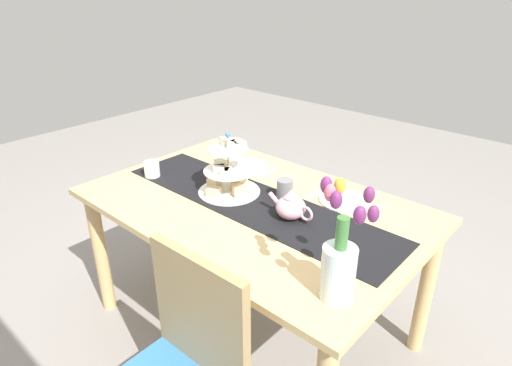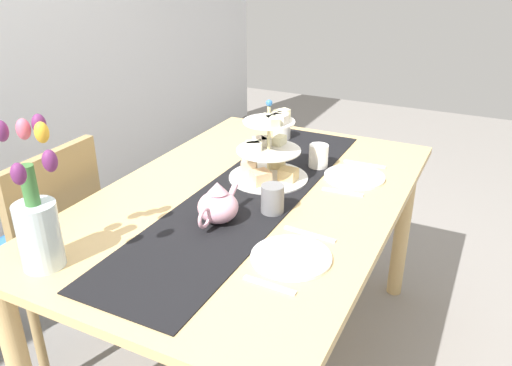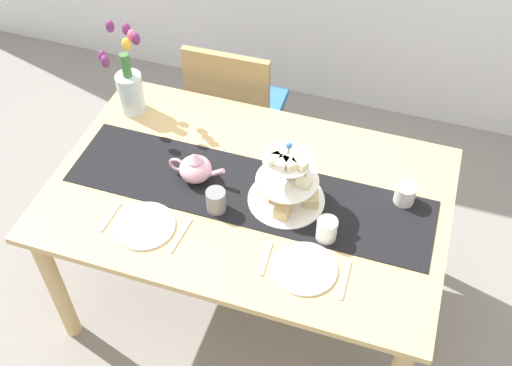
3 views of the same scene
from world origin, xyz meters
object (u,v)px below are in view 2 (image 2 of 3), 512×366
Objects in this scene: chair_left at (42,248)px; knife_left at (310,234)px; tiered_cake_stand at (269,154)px; cream_jug at (282,130)px; mug_grey at (272,199)px; teapot at (218,206)px; fork_left at (269,285)px; mug_white_text at (319,156)px; dinner_plate_left at (291,257)px; knife_right at (365,164)px; dinner_plate_right at (354,177)px; fork_right at (343,192)px; dining_table at (250,220)px; tulip_vase at (36,218)px.

chair_left is 1.06m from knife_left.
tiered_cake_stand reaches higher than knife_left.
knife_left is (0.15, -1.02, 0.25)m from chair_left.
mug_grey reaches higher than cream_jug.
teapot is 0.19m from mug_grey.
tiered_cake_stand is 0.69m from fork_left.
teapot is 0.58m from mug_white_text.
teapot is at bearing 72.65° from dinner_plate_left.
mug_white_text is (0.51, 0.16, 0.04)m from knife_left.
dinner_plate_left reaches higher than knife_right.
knife_left is at bearing -138.14° from tiered_cake_stand.
chair_left reaches higher than dinner_plate_right.
teapot is 1.59× the size of fork_right.
teapot reaches higher than mug_grey.
mug_white_text is at bearing 17.36° from knife_left.
dinner_plate_right is at bearing -102.69° from mug_white_text.
teapot reaches higher than cream_jug.
teapot reaches higher than mug_white_text.
teapot is 0.74m from knife_right.
fork_right is 0.25m from mug_white_text.
fork_left is at bearing -129.08° from teapot.
teapot is at bearing 156.74° from knife_right.
teapot is 1.04× the size of dinner_plate_right.
teapot reaches higher than dinner_plate_right.
fork_left is 0.88× the size of knife_right.
fork_left is at bearing 180.00° from dinner_plate_right.
knife_left is 1.79× the size of mug_grey.
teapot is 2.51× the size of mug_white_text.
teapot is (-0.22, 0.00, 0.16)m from dining_table.
dinner_plate_right is (0.15, -0.29, -0.10)m from tiered_cake_stand.
mug_white_text is (0.18, 0.16, 0.04)m from fork_right.
tiered_cake_stand is 0.46m from cream_jug.
tulip_vase is 2.77× the size of fork_right.
chair_left is at bearing 127.63° from mug_white_text.
teapot is at bearing -35.76° from tulip_vase.
dining_table is 6.55× the size of teapot.
teapot is 1.59× the size of fork_left.
tulip_vase is (-0.80, 0.30, 0.05)m from tiered_cake_stand.
fork_left is at bearing 180.00° from knife_left.
dinner_plate_left is 2.42× the size of mug_white_text.
knife_left is at bearing -150.58° from cream_jug.
knife_right reaches higher than dining_table.
cream_jug is 0.50× the size of knife_left.
knife_left is 0.62m from knife_right.
mug_grey is (-0.09, -0.13, 0.15)m from dining_table.
fork_right is at bearing -88.65° from tiered_cake_stand.
chair_left is 6.07× the size of fork_right.
mug_grey reaches higher than fork_right.
knife_right is (0.29, 0.00, 0.00)m from fork_right.
dinner_plate_left reaches higher than knife_left.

